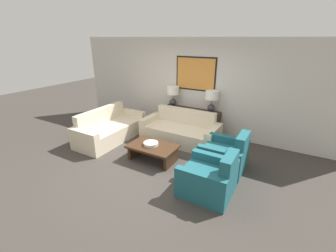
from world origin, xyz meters
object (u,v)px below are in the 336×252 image
table_lamp_left (173,93)px  coffee_table (153,149)px  console_table (191,121)px  couch_by_back_wall (181,132)px  decorative_bowl (151,144)px  armchair_near_camera (209,179)px  table_lamp_right (212,98)px  armchair_near_back_wall (225,156)px  couch_by_side (110,129)px

table_lamp_left → coffee_table: (0.49, -1.85, -0.86)m
console_table → couch_by_back_wall: (0.00, -0.64, -0.09)m
table_lamp_left → decorative_bowl: 2.04m
armchair_near_camera → couch_by_back_wall: bearing=130.3°
console_table → couch_by_back_wall: 0.65m
table_lamp_right → armchair_near_camera: bearing=-70.1°
console_table → armchair_near_back_wall: bearing=-43.7°
couch_by_side → table_lamp_left: bearing=51.3°
decorative_bowl → armchair_near_camera: 1.65m
table_lamp_right → couch_by_side: table_lamp_right is taller
coffee_table → table_lamp_right: bearing=69.8°
table_lamp_left → armchair_near_back_wall: size_ratio=0.67×
couch_by_back_wall → couch_by_side: same height
console_table → table_lamp_right: (0.59, 0.00, 0.76)m
couch_by_side → armchair_near_back_wall: (3.19, 0.09, 0.01)m
couch_by_back_wall → coffee_table: bearing=-94.5°
coffee_table → armchair_near_back_wall: armchair_near_back_wall is taller
armchair_near_back_wall → armchair_near_camera: (0.00, -0.96, 0.00)m
armchair_near_camera → armchair_near_back_wall: bearing=90.0°
table_lamp_left → couch_by_side: (-1.17, -1.46, -0.85)m
table_lamp_right → couch_by_back_wall: bearing=-132.4°
couch_by_side → armchair_near_back_wall: armchair_near_back_wall is taller
table_lamp_right → coffee_table: 2.15m
console_table → couch_by_side: (-1.76, -1.46, -0.09)m
couch_by_side → decorative_bowl: 1.67m
armchair_near_camera → couch_by_side: bearing=164.7°
table_lamp_left → table_lamp_right: size_ratio=1.00×
table_lamp_right → couch_by_side: bearing=-148.1°
armchair_near_camera → console_table: bearing=121.6°
table_lamp_left → decorative_bowl: (0.45, -1.85, -0.73)m
table_lamp_left → coffee_table: 2.10m
console_table → table_lamp_right: size_ratio=2.80×
armchair_near_back_wall → couch_by_side: bearing=-178.4°
couch_by_side → decorative_bowl: size_ratio=6.11×
coffee_table → armchair_near_camera: (1.53, -0.48, 0.02)m
couch_by_side → coffee_table: 1.71m
console_table → armchair_near_back_wall: 1.98m
couch_by_back_wall → decorative_bowl: couch_by_back_wall is taller
couch_by_back_wall → couch_by_side: 1.94m
couch_by_back_wall → table_lamp_right: bearing=47.6°
coffee_table → couch_by_back_wall: bearing=85.5°
console_table → decorative_bowl: size_ratio=5.00×
couch_by_back_wall → armchair_near_camera: size_ratio=2.28×
coffee_table → couch_by_side: bearing=166.8°
decorative_bowl → armchair_near_back_wall: size_ratio=0.37×
coffee_table → decorative_bowl: bearing=-176.3°
table_lamp_left → couch_by_side: table_lamp_left is taller
couch_by_side → armchair_near_camera: armchair_near_camera is taller
table_lamp_left → table_lamp_right: (1.17, 0.00, 0.00)m
decorative_bowl → armchair_near_back_wall: armchair_near_back_wall is taller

